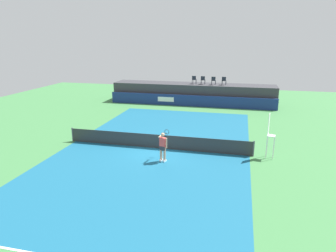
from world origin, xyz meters
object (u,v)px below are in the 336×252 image
object	(u,v)px
net_post_near	(73,134)
spectator_chair_right	(224,80)
umpire_chair	(270,133)
spectator_chair_left	(203,80)
tennis_player	(163,146)
tennis_ball	(178,137)
net_post_far	(254,149)
spectator_chair_center	(214,80)
spectator_chair_far_left	(194,79)

from	to	relation	value
net_post_near	spectator_chair_right	bearing A→B (deg)	57.58
umpire_chair	spectator_chair_right	bearing A→B (deg)	103.71
spectator_chair_left	spectator_chair_right	xyz separation A→B (m)	(2.29, -0.04, 0.00)
tennis_player	spectator_chair_left	bearing A→B (deg)	89.51
spectator_chair_left	tennis_ball	world-z (taller)	spectator_chair_left
net_post_far	spectator_chair_left	bearing A→B (deg)	108.63
net_post_far	spectator_chair_center	bearing A→B (deg)	104.75
spectator_chair_left	spectator_chair_right	world-z (taller)	same
tennis_ball	spectator_chair_right	bearing A→B (deg)	78.89
spectator_chair_far_left	spectator_chair_center	size ratio (longest dim) A/B	1.00
tennis_ball	spectator_chair_far_left	bearing A→B (deg)	93.56
spectator_chair_center	tennis_ball	xyz separation A→B (m)	(-1.36, -12.45, -2.66)
spectator_chair_right	tennis_player	xyz separation A→B (m)	(-2.43, -17.14, -1.73)
spectator_chair_far_left	tennis_player	distance (m)	17.33
spectator_chair_far_left	tennis_player	xyz separation A→B (m)	(0.83, -17.22, -1.73)
net_post_far	tennis_player	xyz separation A→B (m)	(-5.25, -2.05, 0.46)
spectator_chair_left	net_post_near	world-z (taller)	spectator_chair_left
spectator_chair_right	net_post_far	size ratio (longest dim) A/B	0.89
spectator_chair_right	tennis_player	size ratio (longest dim) A/B	0.50
tennis_ball	spectator_chair_left	bearing A→B (deg)	89.14
spectator_chair_far_left	net_post_far	distance (m)	16.49
spectator_chair_right	tennis_player	world-z (taller)	spectator_chair_right
spectator_chair_left	net_post_far	xyz separation A→B (m)	(5.10, -15.13, -2.19)
spectator_chair_left	net_post_near	size ratio (longest dim) A/B	0.89
net_post_near	tennis_player	xyz separation A→B (m)	(7.15, -2.05, 0.46)
spectator_chair_right	net_post_near	world-z (taller)	spectator_chair_right
net_post_near	spectator_chair_center	bearing A→B (deg)	60.43
spectator_chair_center	tennis_player	world-z (taller)	spectator_chair_center
net_post_near	tennis_player	bearing A→B (deg)	-16.01
umpire_chair	net_post_far	world-z (taller)	umpire_chair
spectator_chair_center	net_post_near	xyz separation A→B (m)	(-8.47, -14.93, -2.19)
spectator_chair_center	spectator_chair_far_left	bearing A→B (deg)	173.50
net_post_near	tennis_ball	world-z (taller)	net_post_near
net_post_far	tennis_player	distance (m)	5.66
umpire_chair	tennis_ball	distance (m)	6.80
spectator_chair_right	tennis_player	distance (m)	17.40
tennis_ball	net_post_far	bearing A→B (deg)	-25.12
net_post_near	tennis_ball	size ratio (longest dim) A/B	14.71
net_post_near	spectator_chair_left	bearing A→B (deg)	64.25
spectator_chair_far_left	spectator_chair_right	xyz separation A→B (m)	(3.27, -0.08, 0.00)
spectator_chair_center	spectator_chair_right	world-z (taller)	same
spectator_chair_center	spectator_chair_right	bearing A→B (deg)	8.19
net_post_near	tennis_ball	distance (m)	7.54
spectator_chair_right	tennis_ball	size ratio (longest dim) A/B	13.06
spectator_chair_center	net_post_near	world-z (taller)	spectator_chair_center
spectator_chair_far_left	net_post_near	xyz separation A→B (m)	(-6.32, -15.17, -2.19)
spectator_chair_right	net_post_far	world-z (taller)	spectator_chair_right
umpire_chair	net_post_near	bearing A→B (deg)	-179.91
spectator_chair_center	net_post_far	world-z (taller)	spectator_chair_center
spectator_chair_far_left	spectator_chair_center	distance (m)	2.17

